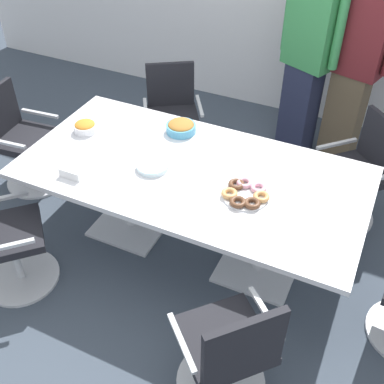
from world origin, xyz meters
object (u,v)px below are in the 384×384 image
(office_chair_3, at_px, (173,121))
(snack_bowl_chips_orange, at_px, (85,127))
(napkin_pile, at_px, (76,169))
(conference_table, at_px, (192,184))
(office_chair_2, at_px, (355,177))
(office_chair_0, at_px, (227,354))
(office_chair_5, at_px, (1,242))
(plate_stack, at_px, (153,166))
(person_standing_0, at_px, (308,56))
(office_chair_4, at_px, (23,143))
(person_standing_1, at_px, (356,64))
(donut_platter, at_px, (246,194))
(snack_bowl_pretzels, at_px, (181,127))

(office_chair_3, relative_size, snack_bowl_chips_orange, 5.18)
(napkin_pile, bearing_deg, snack_bowl_chips_orange, 117.79)
(conference_table, xyz_separation_m, office_chair_3, (-0.68, 1.01, -0.22))
(office_chair_3, bearing_deg, office_chair_2, 143.36)
(office_chair_0, bearing_deg, office_chair_5, 129.09)
(plate_stack, bearing_deg, person_standing_0, 71.73)
(plate_stack, bearing_deg, office_chair_0, -43.72)
(office_chair_4, relative_size, plate_stack, 4.09)
(office_chair_0, bearing_deg, office_chair_3, 77.35)
(office_chair_5, bearing_deg, office_chair_4, 169.06)
(office_chair_4, distance_m, napkin_pile, 1.16)
(office_chair_0, xyz_separation_m, office_chair_5, (-1.72, 0.13, 0.00))
(person_standing_1, bearing_deg, donut_platter, 95.49)
(office_chair_0, bearing_deg, snack_bowl_chips_orange, 99.48)
(office_chair_5, height_order, plate_stack, office_chair_5)
(conference_table, height_order, office_chair_5, office_chair_5)
(office_chair_5, bearing_deg, plate_stack, 90.51)
(office_chair_4, relative_size, donut_platter, 2.93)
(office_chair_5, xyz_separation_m, person_standing_0, (1.37, 2.57, 0.55))
(office_chair_2, distance_m, office_chair_4, 2.82)
(office_chair_4, bearing_deg, donut_platter, 78.25)
(office_chair_0, height_order, office_chair_2, same)
(person_standing_1, relative_size, napkin_pile, 11.41)
(office_chair_2, bearing_deg, person_standing_0, -4.93)
(person_standing_0, distance_m, napkin_pile, 2.32)
(office_chair_3, xyz_separation_m, donut_platter, (1.11, -1.12, 0.37))
(person_standing_0, xyz_separation_m, snack_bowl_pretzels, (-0.62, -1.30, -0.16))
(office_chair_0, bearing_deg, snack_bowl_pretzels, 77.88)
(office_chair_4, distance_m, plate_stack, 1.50)
(donut_platter, bearing_deg, napkin_pile, -166.82)
(snack_bowl_pretzels, height_order, napkin_pile, snack_bowl_pretzels)
(person_standing_1, distance_m, snack_bowl_pretzels, 1.68)
(conference_table, distance_m, person_standing_1, 1.90)
(office_chair_2, bearing_deg, plate_stack, 82.31)
(person_standing_1, bearing_deg, conference_table, 81.79)
(office_chair_0, height_order, snack_bowl_pretzels, office_chair_0)
(person_standing_0, bearing_deg, office_chair_0, 121.01)
(office_chair_3, relative_size, snack_bowl_pretzels, 4.01)
(donut_platter, relative_size, napkin_pile, 1.93)
(conference_table, xyz_separation_m, plate_stack, (-0.25, -0.10, 0.14))
(office_chair_2, distance_m, person_standing_0, 1.20)
(office_chair_5, distance_m, person_standing_0, 2.97)
(conference_table, bearing_deg, office_chair_0, -55.58)
(office_chair_4, bearing_deg, napkin_pile, 57.81)
(office_chair_0, height_order, office_chair_4, same)
(office_chair_2, height_order, snack_bowl_pretzels, office_chair_2)
(office_chair_0, height_order, person_standing_1, person_standing_1)
(office_chair_2, height_order, donut_platter, office_chair_2)
(office_chair_4, xyz_separation_m, person_standing_0, (2.03, 1.58, 0.55))
(napkin_pile, bearing_deg, donut_platter, 13.18)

